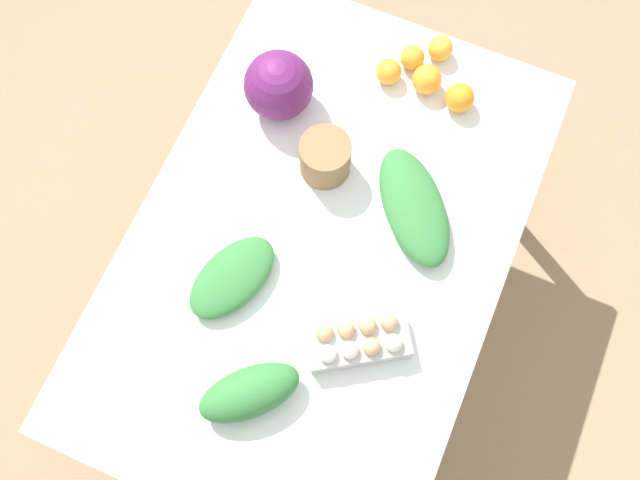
% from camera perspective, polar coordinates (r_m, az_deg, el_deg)
% --- Properties ---
extents(ground_plane, '(8.00, 8.00, 0.00)m').
position_cam_1_polar(ground_plane, '(2.60, -0.00, -5.50)').
color(ground_plane, '#937A5B').
extents(dining_table, '(1.45, 0.96, 0.76)m').
position_cam_1_polar(dining_table, '(1.95, -0.00, -1.05)').
color(dining_table, silver).
rests_on(dining_table, ground_plane).
extents(cabbage_purple, '(0.19, 0.19, 0.19)m').
position_cam_1_polar(cabbage_purple, '(1.95, -3.33, 12.24)').
color(cabbage_purple, '#601E5B').
rests_on(cabbage_purple, dining_table).
extents(egg_carton, '(0.23, 0.27, 0.09)m').
position_cam_1_polar(egg_carton, '(1.76, 3.06, -7.99)').
color(egg_carton, '#B7B7B2').
rests_on(egg_carton, dining_table).
extents(paper_bag, '(0.14, 0.14, 0.13)m').
position_cam_1_polar(paper_bag, '(1.88, 0.41, 6.63)').
color(paper_bag, olive).
rests_on(paper_bag, dining_table).
extents(greens_bunch_scallion, '(0.30, 0.23, 0.06)m').
position_cam_1_polar(greens_bunch_scallion, '(1.81, -7.03, -2.99)').
color(greens_bunch_scallion, '#337538').
rests_on(greens_bunch_scallion, dining_table).
extents(greens_bunch_beet_tops, '(0.26, 0.26, 0.10)m').
position_cam_1_polar(greens_bunch_beet_tops, '(1.74, -5.70, -12.03)').
color(greens_bunch_beet_tops, '#337538').
rests_on(greens_bunch_beet_tops, dining_table).
extents(greens_bunch_kale, '(0.36, 0.34, 0.08)m').
position_cam_1_polar(greens_bunch_kale, '(1.87, 7.52, 2.66)').
color(greens_bunch_kale, '#337538').
rests_on(greens_bunch_kale, dining_table).
extents(orange_0, '(0.08, 0.08, 0.08)m').
position_cam_1_polar(orange_0, '(2.04, 8.55, 12.59)').
color(orange_0, orange).
rests_on(orange_0, dining_table).
extents(orange_1, '(0.07, 0.07, 0.07)m').
position_cam_1_polar(orange_1, '(2.11, 9.61, 14.88)').
color(orange_1, '#F9A833').
rests_on(orange_1, dining_table).
extents(orange_2, '(0.07, 0.07, 0.07)m').
position_cam_1_polar(orange_2, '(2.08, 7.40, 14.28)').
color(orange_2, orange).
rests_on(orange_2, dining_table).
extents(orange_3, '(0.08, 0.08, 0.08)m').
position_cam_1_polar(orange_3, '(2.03, 11.12, 11.10)').
color(orange_3, orange).
rests_on(orange_3, dining_table).
extents(orange_4, '(0.07, 0.07, 0.07)m').
position_cam_1_polar(orange_4, '(2.05, 5.50, 13.25)').
color(orange_4, orange).
rests_on(orange_4, dining_table).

